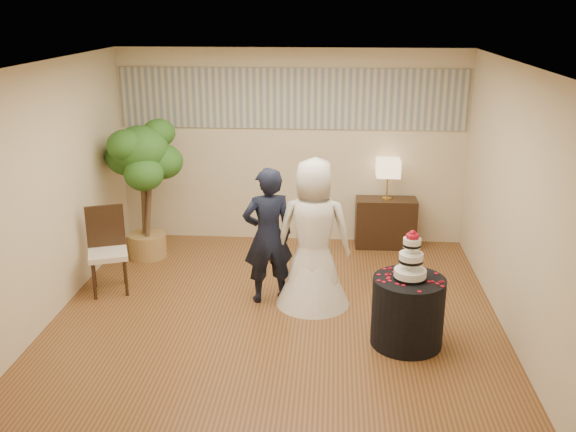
# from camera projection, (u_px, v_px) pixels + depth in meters

# --- Properties ---
(floor) EXTENTS (5.00, 5.00, 0.00)m
(floor) POSITION_uv_depth(u_px,v_px,m) (277.00, 314.00, 7.33)
(floor) COLOR brown
(floor) RESTS_ON ground
(ceiling) EXTENTS (5.00, 5.00, 0.00)m
(ceiling) POSITION_uv_depth(u_px,v_px,m) (275.00, 63.00, 6.45)
(ceiling) COLOR white
(ceiling) RESTS_ON wall_back
(wall_back) EXTENTS (5.00, 0.06, 2.80)m
(wall_back) POSITION_uv_depth(u_px,v_px,m) (292.00, 147.00, 9.25)
(wall_back) COLOR beige
(wall_back) RESTS_ON ground
(wall_front) EXTENTS (5.00, 0.06, 2.80)m
(wall_front) POSITION_uv_depth(u_px,v_px,m) (244.00, 298.00, 4.52)
(wall_front) COLOR beige
(wall_front) RESTS_ON ground
(wall_left) EXTENTS (0.06, 5.00, 2.80)m
(wall_left) POSITION_uv_depth(u_px,v_px,m) (50.00, 192.00, 7.06)
(wall_left) COLOR beige
(wall_left) RESTS_ON ground
(wall_right) EXTENTS (0.06, 5.00, 2.80)m
(wall_right) POSITION_uv_depth(u_px,v_px,m) (513.00, 202.00, 6.72)
(wall_right) COLOR beige
(wall_right) RESTS_ON ground
(mural_border) EXTENTS (4.90, 0.02, 0.85)m
(mural_border) POSITION_uv_depth(u_px,v_px,m) (292.00, 99.00, 9.02)
(mural_border) COLOR #9D9D91
(mural_border) RESTS_ON wall_back
(groom) EXTENTS (0.69, 0.57, 1.63)m
(groom) POSITION_uv_depth(u_px,v_px,m) (268.00, 236.00, 7.43)
(groom) COLOR black
(groom) RESTS_ON floor
(bride) EXTENTS (0.87, 0.87, 1.76)m
(bride) POSITION_uv_depth(u_px,v_px,m) (314.00, 233.00, 7.32)
(bride) COLOR white
(bride) RESTS_ON floor
(cake_table) EXTENTS (0.83, 0.83, 0.73)m
(cake_table) POSITION_uv_depth(u_px,v_px,m) (408.00, 311.00, 6.58)
(cake_table) COLOR black
(cake_table) RESTS_ON floor
(wedding_cake) EXTENTS (0.33, 0.33, 0.52)m
(wedding_cake) POSITION_uv_depth(u_px,v_px,m) (411.00, 255.00, 6.39)
(wedding_cake) COLOR white
(wedding_cake) RESTS_ON cake_table
(console) EXTENTS (0.87, 0.40, 0.72)m
(console) POSITION_uv_depth(u_px,v_px,m) (385.00, 223.00, 9.27)
(console) COLOR black
(console) RESTS_ON floor
(table_lamp) EXTENTS (0.33, 0.33, 0.58)m
(table_lamp) POSITION_uv_depth(u_px,v_px,m) (388.00, 179.00, 9.06)
(table_lamp) COLOR tan
(table_lamp) RESTS_ON console
(ficus_tree) EXTENTS (1.05, 1.05, 1.95)m
(ficus_tree) POSITION_uv_depth(u_px,v_px,m) (144.00, 190.00, 8.70)
(ficus_tree) COLOR #2C601E
(ficus_tree) RESTS_ON floor
(side_chair) EXTENTS (0.62, 0.63, 1.05)m
(side_chair) POSITION_uv_depth(u_px,v_px,m) (108.00, 252.00, 7.75)
(side_chair) COLOR black
(side_chair) RESTS_ON floor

